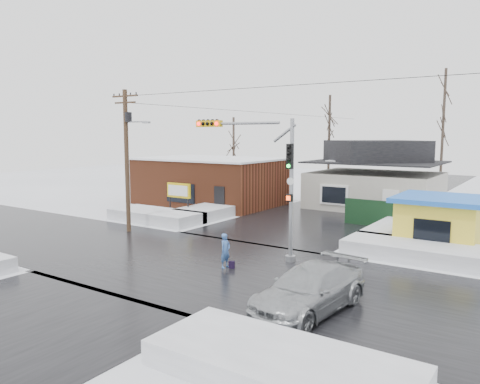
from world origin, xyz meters
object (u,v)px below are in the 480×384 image
Objects in this scene: traffic_signal at (263,169)px; utility_pole at (127,152)px; kiosk at (440,222)px; pedestrian at (225,251)px; car at (309,290)px; marquee_sign at (179,191)px.

traffic_signal is 10.39m from utility_pole.
kiosk reaches higher than pedestrian.
traffic_signal reaches higher than car.
utility_pole is 11.26m from pedestrian.
traffic_signal is 10.43m from kiosk.
marquee_sign is at bearing 54.93° from pedestrian.
marquee_sign is 0.55× the size of kiosk.
kiosk reaches higher than car.
utility_pole is (-10.36, 0.53, 0.57)m from traffic_signal.
utility_pole reaches higher than pedestrian.
utility_pole is 1.65× the size of car.
marquee_sign reaches higher than car.
pedestrian is at bearing -127.84° from kiosk.
kiosk is at bearing -33.01° from pedestrian.
marquee_sign is 20.48m from car.
kiosk is (7.07, 7.03, -3.08)m from traffic_signal.
kiosk is at bearing 87.69° from car.
pedestrian is at bearing -17.83° from utility_pole.
pedestrian is (10.98, -9.18, -1.11)m from marquee_sign.
utility_pole is at bearing 165.44° from car.
marquee_sign is 14.36m from pedestrian.
kiosk is 0.84× the size of car.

